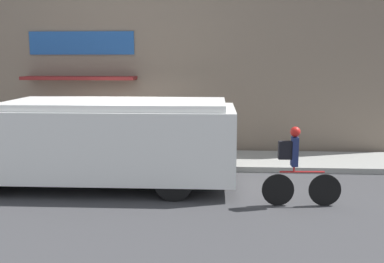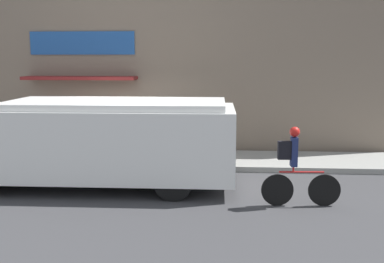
# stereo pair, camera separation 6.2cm
# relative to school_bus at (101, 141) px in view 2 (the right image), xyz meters

# --- Properties ---
(ground_plane) EXTENTS (70.00, 70.00, 0.00)m
(ground_plane) POSITION_rel_school_bus_xyz_m (0.29, 1.39, -1.06)
(ground_plane) COLOR #38383A
(sidewalk) EXTENTS (28.00, 2.14, 0.15)m
(sidewalk) POSITION_rel_school_bus_xyz_m (0.29, 2.46, -0.98)
(sidewalk) COLOR gray
(sidewalk) RESTS_ON ground_plane
(storefront) EXTENTS (15.60, 0.91, 5.87)m
(storefront) POSITION_rel_school_bus_xyz_m (0.25, 3.79, 1.87)
(storefront) COLOR #756656
(storefront) RESTS_ON ground_plane
(school_bus) EXTENTS (6.81, 2.86, 1.98)m
(school_bus) POSITION_rel_school_bus_xyz_m (0.00, 0.00, 0.00)
(school_bus) COLOR white
(school_bus) RESTS_ON ground_plane
(cyclist) EXTENTS (1.58, 0.21, 1.61)m
(cyclist) POSITION_rel_school_bus_xyz_m (4.27, -1.22, -0.28)
(cyclist) COLOR black
(cyclist) RESTS_ON ground_plane
(trash_bin) EXTENTS (0.62, 0.62, 0.89)m
(trash_bin) POSITION_rel_school_bus_xyz_m (1.08, 2.93, -0.46)
(trash_bin) COLOR #38383D
(trash_bin) RESTS_ON sidewalk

